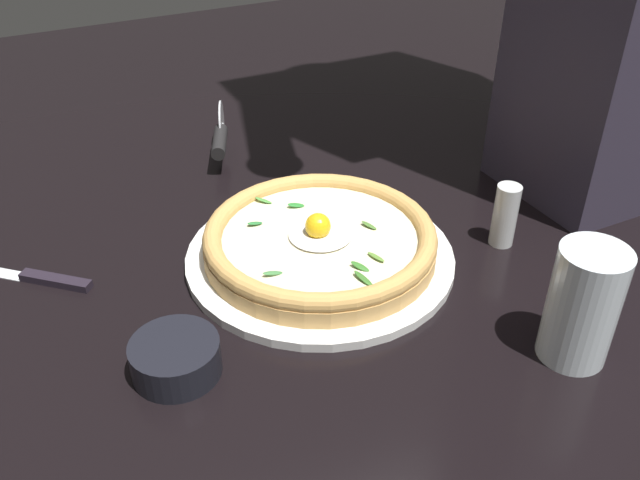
# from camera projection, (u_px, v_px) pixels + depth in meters

# --- Properties ---
(ground_plane) EXTENTS (2.40, 2.40, 0.03)m
(ground_plane) POSITION_uv_depth(u_px,v_px,m) (346.00, 278.00, 0.88)
(ground_plane) COLOR black
(ground_plane) RESTS_ON ground
(pizza_plate) EXTENTS (0.34, 0.34, 0.01)m
(pizza_plate) POSITION_uv_depth(u_px,v_px,m) (320.00, 257.00, 0.88)
(pizza_plate) COLOR white
(pizza_plate) RESTS_ON ground
(pizza) EXTENTS (0.30, 0.30, 0.06)m
(pizza) POSITION_uv_depth(u_px,v_px,m) (320.00, 240.00, 0.86)
(pizza) COLOR tan
(pizza) RESTS_ON pizza_plate
(side_bowl) EXTENTS (0.09, 0.09, 0.04)m
(side_bowl) POSITION_uv_depth(u_px,v_px,m) (176.00, 358.00, 0.71)
(side_bowl) COLOR black
(side_bowl) RESTS_ON ground
(pizza_cutter) EXTENTS (0.07, 0.14, 0.08)m
(pizza_cutter) POSITION_uv_depth(u_px,v_px,m) (220.00, 136.00, 1.10)
(pizza_cutter) COLOR silver
(pizza_cutter) RESTS_ON ground
(table_knife) EXTENTS (0.17, 0.16, 0.01)m
(table_knife) POSITION_uv_depth(u_px,v_px,m) (35.00, 277.00, 0.85)
(table_knife) COLOR silver
(table_knife) RESTS_ON ground
(drinking_glass) EXTENTS (0.07, 0.07, 0.13)m
(drinking_glass) POSITION_uv_depth(u_px,v_px,m) (581.00, 313.00, 0.71)
(drinking_glass) COLOR silver
(drinking_glass) RESTS_ON ground
(pepper_shaker) EXTENTS (0.03, 0.03, 0.09)m
(pepper_shaker) POSITION_uv_depth(u_px,v_px,m) (505.00, 215.00, 0.89)
(pepper_shaker) COLOR silver
(pepper_shaker) RESTS_ON ground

